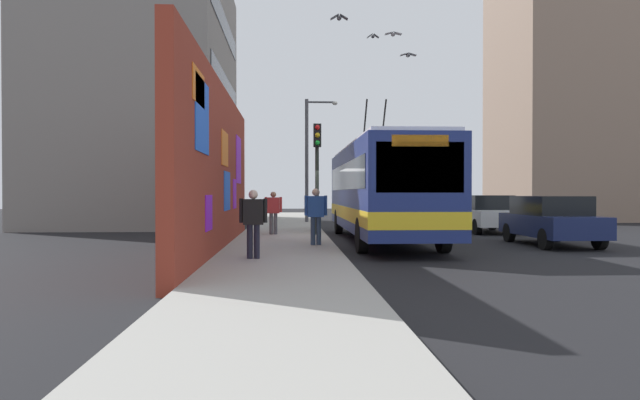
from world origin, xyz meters
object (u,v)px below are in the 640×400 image
Objects in this scene: pedestrian_at_curb at (316,212)px; pedestrian_near_wall at (253,219)px; parked_car_navy at (551,219)px; traffic_light at (317,160)px; parked_car_white at (485,213)px; city_bus at (381,188)px; street_lamp at (310,151)px; pedestrian_midblock at (273,210)px.

pedestrian_at_curb reaches higher than pedestrian_near_wall.
parked_car_navy is 1.03× the size of traffic_light.
city_bus is at bearing 130.40° from parked_car_white.
pedestrian_near_wall is (-10.54, 9.20, 0.25)m from parked_car_white.
parked_car_white is at bearing -49.60° from city_bus.
parked_car_white is 0.66× the size of street_lamp.
pedestrian_near_wall is at bearing 165.93° from traffic_light.
city_bus is 7.28× the size of pedestrian_near_wall.
parked_car_navy is 9.56m from pedestrian_midblock.
city_bus reaches higher than pedestrian_midblock.
pedestrian_near_wall is at bearing 173.31° from street_lamp.
pedestrian_at_curb reaches higher than parked_car_white.
street_lamp is at bearing -1.42° from pedestrian_at_curb.
parked_car_navy is 2.52× the size of pedestrian_at_curb.
city_bus reaches higher than parked_car_white.
parked_car_navy is at bearing -149.16° from street_lamp.
street_lamp reaches higher than pedestrian_at_curb.
parked_car_white is 8.26m from traffic_light.
pedestrian_at_curb is (-4.38, -1.38, 0.06)m from pedestrian_midblock.
pedestrian_midblock is 7.75m from pedestrian_near_wall.
traffic_light is at bearing -3.36° from pedestrian_at_curb.
city_bus is 2.87× the size of traffic_light.
pedestrian_midblock is at bearing 17.53° from pedestrian_at_curb.
parked_car_navy is 0.98× the size of parked_car_white.
pedestrian_at_curb is at bearing -162.47° from pedestrian_midblock.
pedestrian_near_wall reaches higher than parked_car_navy.
parked_car_navy is (-1.68, -5.20, -1.01)m from city_bus.
city_bus is 10.87m from street_lamp.
street_lamp reaches higher than pedestrian_midblock.
pedestrian_at_curb is 0.26× the size of street_lamp.
city_bus is at bearing -113.42° from pedestrian_midblock.
parked_car_navy is 2.61× the size of pedestrian_near_wall.
parked_car_white is 14.00m from pedestrian_near_wall.
pedestrian_near_wall is (-7.75, 0.24, 0.02)m from pedestrian_midblock.
street_lamp is at bearing -0.57° from traffic_light.
city_bus is at bearing -41.02° from pedestrian_at_curb.
pedestrian_midblock is (-2.79, 8.97, 0.23)m from parked_car_white.
parked_car_navy is 8.19m from traffic_light.
street_lamp reaches higher than pedestrian_near_wall.
traffic_light is (4.02, -0.24, 1.77)m from pedestrian_at_curb.
traffic_light is (2.96, 7.35, 2.06)m from parked_car_navy.
city_bus reaches higher than traffic_light.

